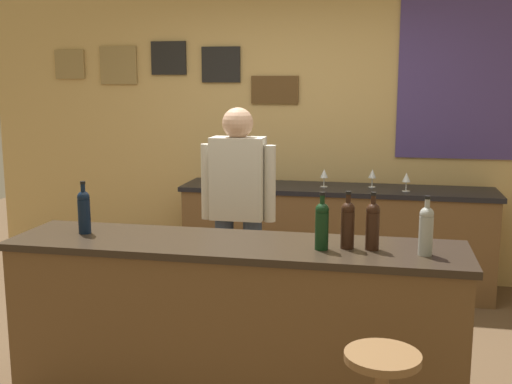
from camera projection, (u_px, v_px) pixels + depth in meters
ground_plane at (250, 367)px, 3.97m from camera, size 10.00×10.00×0.00m
back_wall at (300, 123)px, 5.67m from camera, size 6.00×0.09×2.80m
bar_counter at (235, 321)px, 3.50m from camera, size 2.52×0.60×0.92m
side_counter at (335, 238)px, 5.40m from camera, size 2.66×0.56×0.90m
bartender at (238, 208)px, 4.27m from camera, size 0.52×0.21×1.62m
wine_bottle_a at (84, 210)px, 3.60m from camera, size 0.07×0.07×0.31m
wine_bottle_b at (322, 224)px, 3.25m from camera, size 0.07×0.07×0.31m
wine_bottle_c at (348, 223)px, 3.27m from camera, size 0.07×0.07×0.31m
wine_bottle_d at (373, 224)px, 3.25m from camera, size 0.07×0.07×0.31m
wine_bottle_e at (426, 229)px, 3.14m from camera, size 0.07×0.07×0.31m
wine_glass_a at (324, 174)px, 5.32m from camera, size 0.07×0.07×0.16m
wine_glass_b at (372, 174)px, 5.30m from camera, size 0.07×0.07×0.16m
wine_glass_c at (406, 178)px, 5.10m from camera, size 0.07×0.07×0.16m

